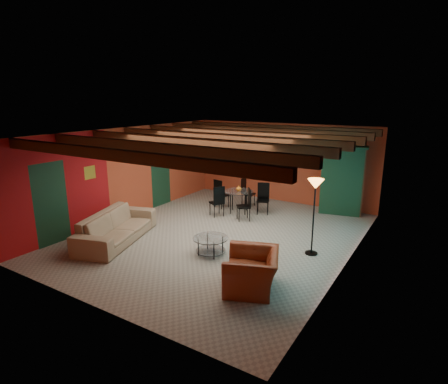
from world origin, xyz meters
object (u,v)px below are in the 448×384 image
Objects in this scene: dining_table at (239,198)px; coffee_table at (211,246)px; potted_plant at (347,140)px; armoire at (344,181)px; vase at (239,180)px; sofa at (117,227)px; floor_lamp at (314,217)px; armchair at (252,271)px.

coffee_table is at bearing -71.87° from dining_table.
potted_plant is (1.76, 4.80, 2.09)m from coffee_table.
armoire is (2.79, 1.67, 0.55)m from dining_table.
armoire is at bearing 30.95° from vase.
armoire is at bearing -56.32° from sofa.
dining_table reaches higher than sofa.
vase is (-3.01, 1.88, 0.15)m from floor_lamp.
armoire is 3.25m from vase.
sofa is at bearing -117.24° from armchair.
sofa is 5.40× the size of potted_plant.
coffee_table is 5.18m from armoire.
dining_table is 10.25× the size of vase.
dining_table is 3.90× the size of potted_plant.
dining_table is at bearing 108.13° from coffee_table.
dining_table is (-2.56, 4.02, 0.12)m from armchair.
armchair is 4.77m from dining_table.
dining_table is 0.90× the size of armoire.
armchair is 1.37× the size of coffee_table.
vase is at bearing -160.60° from armoire.
vase is at bearing 148.11° from floor_lamp.
floor_lamp is (4.47, 1.81, 0.52)m from sofa.
sofa is at bearing -139.91° from armoire.
floor_lamp is at bearing -85.89° from sofa.
vase is (-2.79, -1.67, 0.02)m from armoire.
coffee_table is 0.44× the size of dining_table.
armchair is at bearing -30.19° from coffee_table.
sofa reaches higher than armchair.
dining_table is at bearing 0.00° from vase.
vase is at bearing -149.05° from potted_plant.
floor_lamp is 3.82m from potted_plant.
vase is at bearing 0.00° from dining_table.
armoire is at bearing 0.00° from potted_plant.
armchair is 4.82m from vase.
floor_lamp is at bearing -31.89° from dining_table.
armoire is 3.56m from floor_lamp.
sofa is 4.02m from vase.
sofa is 4.85m from floor_lamp.
floor_lamp is (1.99, 1.25, 0.69)m from coffee_table.
dining_table is 3.57m from floor_lamp.
dining_table is 3.30m from armoire.
coffee_table is 3.40m from vase.
armchair is 0.61× the size of dining_table.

